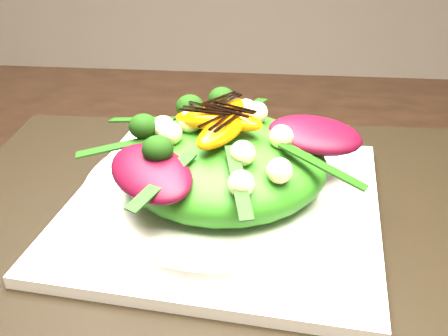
# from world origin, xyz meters

# --- Properties ---
(placemat) EXTENTS (0.57, 0.43, 0.00)m
(placemat) POSITION_xyz_m (-0.25, 0.02, 0.75)
(placemat) COLOR black
(placemat) RESTS_ON dining_table
(plate_base) EXTENTS (0.32, 0.32, 0.01)m
(plate_base) POSITION_xyz_m (-0.25, 0.02, 0.76)
(plate_base) COLOR white
(plate_base) RESTS_ON placemat
(salad_bowl) EXTENTS (0.34, 0.34, 0.02)m
(salad_bowl) POSITION_xyz_m (-0.25, 0.02, 0.78)
(salad_bowl) COLOR silver
(salad_bowl) RESTS_ON plate_base
(lettuce_mound) EXTENTS (0.23, 0.23, 0.06)m
(lettuce_mound) POSITION_xyz_m (-0.25, 0.02, 0.81)
(lettuce_mound) COLOR #307B17
(lettuce_mound) RESTS_ON salad_bowl
(radicchio_leaf) EXTENTS (0.09, 0.06, 0.02)m
(radicchio_leaf) POSITION_xyz_m (-0.17, 0.04, 0.83)
(radicchio_leaf) COLOR #420717
(radicchio_leaf) RESTS_ON lettuce_mound
(orange_segment) EXTENTS (0.07, 0.04, 0.02)m
(orange_segment) POSITION_xyz_m (-0.26, 0.04, 0.85)
(orange_segment) COLOR orange
(orange_segment) RESTS_ON lettuce_mound
(broccoli_floret) EXTENTS (0.05, 0.05, 0.04)m
(broccoli_floret) POSITION_xyz_m (-0.31, 0.04, 0.85)
(broccoli_floret) COLOR black
(broccoli_floret) RESTS_ON lettuce_mound
(macadamia_nut) EXTENTS (0.03, 0.03, 0.02)m
(macadamia_nut) POSITION_xyz_m (-0.21, -0.01, 0.84)
(macadamia_nut) COLOR beige
(macadamia_nut) RESTS_ON lettuce_mound
(balsamic_drizzle) EXTENTS (0.04, 0.01, 0.00)m
(balsamic_drizzle) POSITION_xyz_m (-0.26, 0.04, 0.85)
(balsamic_drizzle) COLOR black
(balsamic_drizzle) RESTS_ON orange_segment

